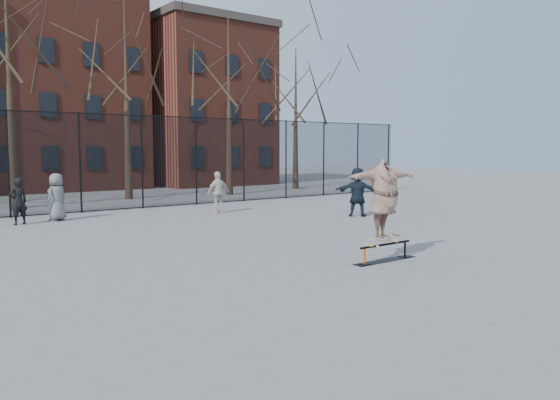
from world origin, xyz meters
TOP-DOWN VIEW (x-y plane):
  - ground at (0.00, 0.00)m, footprint 100.00×100.00m
  - skate_rail at (1.13, -0.70)m, footprint 1.84×0.28m
  - skateboard at (1.04, -0.70)m, footprint 0.88×0.21m
  - skater at (1.04, -0.70)m, footprint 2.22×0.66m
  - bystander_grey at (-2.84, 11.13)m, footprint 0.99×0.88m
  - bystander_black at (-4.16, 10.85)m, footprint 0.64×0.49m
  - bystander_white at (2.90, 9.61)m, footprint 0.99×0.44m
  - bystander_navy at (6.54, 5.50)m, footprint 1.52×1.69m
  - fence at (-0.01, 13.00)m, footprint 34.03×0.07m
  - tree_row at (-0.25, 17.15)m, footprint 33.66×7.46m
  - rowhouses at (0.72, 26.00)m, footprint 29.00×7.00m

SIDE VIEW (x-z plane):
  - ground at x=0.00m, z-range 0.00..0.00m
  - skate_rail at x=1.13m, z-range -0.04..0.36m
  - skateboard at x=1.04m, z-range 0.41..0.51m
  - bystander_black at x=-4.16m, z-range 0.00..1.59m
  - bystander_white at x=2.90m, z-range 0.00..1.66m
  - bystander_grey at x=-2.84m, z-range 0.00..1.70m
  - bystander_navy at x=6.54m, z-range 0.00..1.86m
  - skater at x=1.04m, z-range 0.51..2.30m
  - fence at x=-0.01m, z-range 0.05..4.05m
  - rowhouses at x=0.72m, z-range -0.44..12.56m
  - tree_row at x=-0.25m, z-range 2.02..12.69m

